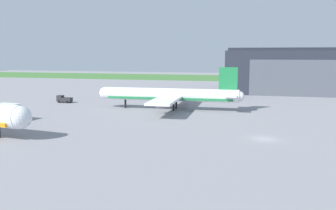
% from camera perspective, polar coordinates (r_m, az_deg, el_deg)
% --- Properties ---
extents(ground_plane, '(440.00, 440.00, 0.00)m').
position_cam_1_polar(ground_plane, '(67.09, 15.13, -5.27)').
color(ground_plane, gray).
extents(grass_field_strip, '(440.00, 56.00, 0.08)m').
position_cam_1_polar(grass_field_strip, '(226.71, 14.31, 4.12)').
color(grass_field_strip, '#427536').
rests_on(grass_field_strip, ground_plane).
extents(maintenance_hangar, '(75.04, 34.93, 17.58)m').
position_cam_1_polar(maintenance_hangar, '(153.70, 23.72, 4.94)').
color(maintenance_hangar, '#232833').
rests_on(maintenance_hangar, ground_plane).
extents(airliner_far_left, '(40.50, 34.87, 11.73)m').
position_cam_1_polar(airliner_far_left, '(97.81, 0.32, 1.59)').
color(airliner_far_left, white).
rests_on(airliner_far_left, ground_plane).
extents(stair_truck, '(4.75, 2.37, 2.27)m').
position_cam_1_polar(stair_truck, '(116.73, -16.25, 0.91)').
color(stair_truck, '#28282D').
rests_on(stair_truck, ground_plane).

